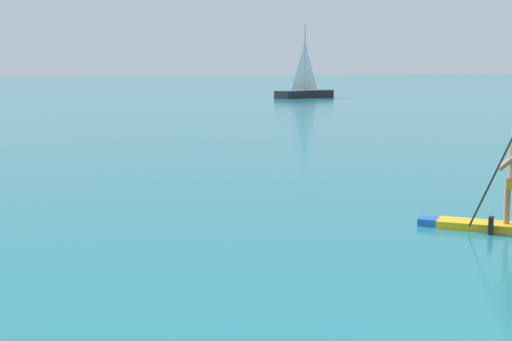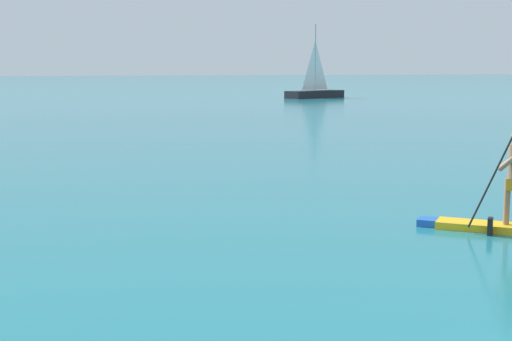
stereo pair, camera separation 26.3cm
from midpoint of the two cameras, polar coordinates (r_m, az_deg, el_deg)
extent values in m
cube|color=blue|center=(14.58, 12.40, -3.78)|extent=(0.53, 0.53, 0.13)
cylinder|color=#997051|center=(14.34, 17.97, -2.21)|extent=(0.11, 0.11, 0.83)
cylinder|color=black|center=(13.90, 16.98, -0.52)|extent=(0.61, 0.51, 1.84)
cube|color=black|center=(14.05, 16.83, -4.01)|extent=(0.19, 0.21, 0.32)
cube|color=black|center=(70.36, 3.58, 5.79)|extent=(6.36, 4.39, 0.67)
cylinder|color=#B2B2B7|center=(70.32, 3.60, 8.52)|extent=(0.12, 0.12, 6.04)
pyramid|color=white|center=(70.31, 3.60, 7.99)|extent=(2.40, 1.56, 4.54)
camera|label=1|loc=(0.13, -90.49, -0.07)|focal=52.88mm
camera|label=2|loc=(0.13, 89.51, 0.07)|focal=52.88mm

